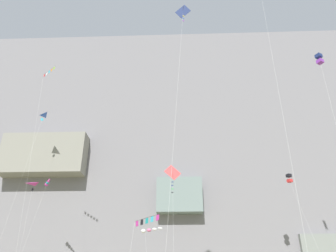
{
  "coord_description": "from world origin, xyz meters",
  "views": [
    {
      "loc": [
        0.04,
        -10.9,
        2.1
      ],
      "look_at": [
        -1.15,
        21.49,
        18.66
      ],
      "focal_mm": 34.38,
      "sensor_mm": 36.0,
      "label": 1
    }
  ],
  "objects": [
    {
      "name": "kite_box_near_cliff",
      "position": [
        17.56,
        39.1,
        17.87
      ],
      "size": [
        2.36,
        5.69,
        18.62
      ],
      "color": "black",
      "rests_on": "ground"
    },
    {
      "name": "kite_delta_mid_left",
      "position": [
        -25.35,
        39.52,
        29.39
      ],
      "size": [
        2.28,
        4.57,
        30.11
      ],
      "color": "blue",
      "rests_on": "ground"
    },
    {
      "name": "kite_diamond_low_right",
      "position": [
        0.72,
        17.36,
        30.82
      ],
      "size": [
        3.13,
        5.41,
        33.21
      ],
      "color": "navy",
      "rests_on": "ground"
    },
    {
      "name": "kite_windsock_upper_right",
      "position": [
        -21.27,
        38.62,
        17.37
      ],
      "size": [
        3.15,
        3.41,
        17.73
      ],
      "color": "#CC3399",
      "rests_on": "ground"
    },
    {
      "name": "kite_banner_far_left",
      "position": [
        -3.33,
        21.49,
        7.96
      ],
      "size": [
        3.2,
        4.21,
        8.49
      ],
      "color": "black",
      "rests_on": "ground"
    },
    {
      "name": "kite_windsock_upper_left",
      "position": [
        -4.12,
        32.59,
        9.03
      ],
      "size": [
        2.97,
        5.81,
        9.39
      ],
      "color": "white",
      "rests_on": "ground"
    },
    {
      "name": "cliff_face",
      "position": [
        -0.04,
        65.1,
        29.15
      ],
      "size": [
        180.0,
        34.92,
        58.34
      ],
      "color": "gray",
      "rests_on": "ground"
    },
    {
      "name": "kite_delta_low_center",
      "position": [
        -22.66,
        37.46,
        15.82
      ],
      "size": [
        2.93,
        5.87,
        16.23
      ],
      "color": "#CC3399",
      "rests_on": "ground"
    },
    {
      "name": "kite_banner_high_left",
      "position": [
        -19.07,
        27.33,
        27.43
      ],
      "size": [
        3.38,
        3.66,
        31.42
      ],
      "color": "black",
      "rests_on": "ground"
    },
    {
      "name": "kite_diamond_far_right",
      "position": [
        -0.96,
        34.71,
        17.34
      ],
      "size": [
        2.54,
        6.05,
        18.92
      ],
      "color": "red",
      "rests_on": "ground"
    },
    {
      "name": "kite_box_high_right",
      "position": [
        15.2,
        16.96,
        23.9
      ],
      "size": [
        3.18,
        4.99,
        24.7
      ],
      "color": "navy",
      "rests_on": "ground"
    }
  ]
}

